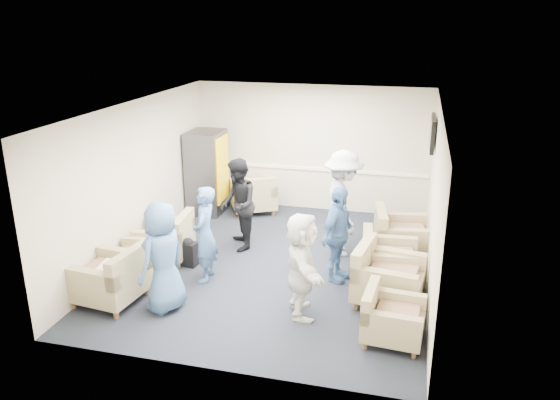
% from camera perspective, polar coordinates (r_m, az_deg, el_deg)
% --- Properties ---
extents(floor, '(6.00, 6.00, 0.00)m').
position_cam_1_polar(floor, '(9.41, -0.41, -6.77)').
color(floor, black).
rests_on(floor, ground).
extents(ceiling, '(6.00, 6.00, 0.00)m').
position_cam_1_polar(ceiling, '(8.59, -0.46, 9.70)').
color(ceiling, silver).
rests_on(ceiling, back_wall).
extents(back_wall, '(5.00, 0.02, 2.70)m').
position_cam_1_polar(back_wall, '(11.73, 3.27, 5.42)').
color(back_wall, beige).
rests_on(back_wall, floor).
extents(front_wall, '(5.00, 0.02, 2.70)m').
position_cam_1_polar(front_wall, '(6.25, -7.42, -7.07)').
color(front_wall, beige).
rests_on(front_wall, floor).
extents(left_wall, '(0.02, 6.00, 2.70)m').
position_cam_1_polar(left_wall, '(9.81, -14.72, 2.14)').
color(left_wall, beige).
rests_on(left_wall, floor).
extents(right_wall, '(0.02, 6.00, 2.70)m').
position_cam_1_polar(right_wall, '(8.65, 15.80, -0.18)').
color(right_wall, beige).
rests_on(right_wall, floor).
extents(chair_rail, '(4.98, 0.04, 0.06)m').
position_cam_1_polar(chair_rail, '(11.82, 3.21, 3.28)').
color(chair_rail, white).
rests_on(chair_rail, back_wall).
extents(tv, '(0.10, 1.00, 0.58)m').
position_cam_1_polar(tv, '(10.22, 15.65, 6.75)').
color(tv, black).
rests_on(tv, right_wall).
extents(armchair_left_near, '(1.03, 1.03, 0.74)m').
position_cam_1_polar(armchair_left_near, '(8.47, -17.09, -7.94)').
color(armchair_left_near, '#958660').
rests_on(armchair_left_near, floor).
extents(armchair_left_mid, '(0.88, 0.88, 0.62)m').
position_cam_1_polar(armchair_left_mid, '(9.08, -14.12, -6.18)').
color(armchair_left_mid, '#958660').
rests_on(armchair_left_mid, floor).
extents(armchair_left_far, '(0.95, 0.95, 0.69)m').
position_cam_1_polar(armchair_left_far, '(9.71, -11.67, -4.09)').
color(armchair_left_far, '#958660').
rests_on(armchair_left_far, floor).
extents(armchair_right_near, '(0.82, 0.82, 0.61)m').
position_cam_1_polar(armchair_right_near, '(7.40, 11.38, -12.11)').
color(armchair_right_near, '#958660').
rests_on(armchair_right_near, floor).
extents(armchair_right_midnear, '(1.08, 1.08, 0.75)m').
position_cam_1_polar(armchair_right_midnear, '(8.25, 10.86, -8.09)').
color(armchair_right_midnear, '#958660').
rests_on(armchair_right_midnear, floor).
extents(armchair_right_midfar, '(0.96, 0.96, 0.71)m').
position_cam_1_polar(armchair_right_midfar, '(8.84, 11.00, -6.37)').
color(armchair_right_midfar, '#958660').
rests_on(armchair_right_midfar, floor).
extents(armchair_right_far, '(1.07, 1.07, 0.74)m').
position_cam_1_polar(armchair_right_far, '(9.76, 12.28, -3.85)').
color(armchair_right_far, '#958660').
rests_on(armchair_right_far, floor).
extents(armchair_corner, '(1.21, 1.21, 0.72)m').
position_cam_1_polar(armchair_corner, '(11.72, -2.76, 0.38)').
color(armchair_corner, '#958660').
rests_on(armchair_corner, floor).
extents(vending_machine, '(0.72, 0.83, 1.76)m').
position_cam_1_polar(vending_machine, '(11.71, -7.61, 2.90)').
color(vending_machine, '#4A4A51').
rests_on(vending_machine, floor).
extents(backpack, '(0.31, 0.24, 0.50)m').
position_cam_1_polar(backpack, '(9.41, -9.56, -5.31)').
color(backpack, black).
rests_on(backpack, floor).
extents(pillow, '(0.36, 0.44, 0.12)m').
position_cam_1_polar(pillow, '(8.41, -17.26, -6.81)').
color(pillow, white).
rests_on(pillow, armchair_left_near).
extents(person_front_left, '(0.74, 0.92, 1.63)m').
position_cam_1_polar(person_front_left, '(7.92, -12.14, -5.86)').
color(person_front_left, '#4268A0').
rests_on(person_front_left, floor).
extents(person_mid_left, '(0.44, 0.61, 1.56)m').
position_cam_1_polar(person_mid_left, '(8.68, -7.86, -3.58)').
color(person_mid_left, '#4268A0').
rests_on(person_mid_left, floor).
extents(person_back_left, '(0.90, 1.00, 1.67)m').
position_cam_1_polar(person_back_left, '(9.78, -4.42, -0.50)').
color(person_back_left, black).
rests_on(person_back_left, floor).
extents(person_back_right, '(1.06, 1.38, 1.88)m').
position_cam_1_polar(person_back_right, '(9.55, 6.57, -0.38)').
color(person_back_right, silver).
rests_on(person_back_right, floor).
extents(person_mid_right, '(0.64, 0.99, 1.56)m').
position_cam_1_polar(person_mid_right, '(8.64, 6.03, -3.60)').
color(person_mid_right, '#4268A0').
rests_on(person_mid_right, floor).
extents(person_front_right, '(0.87, 1.49, 1.53)m').
position_cam_1_polar(person_front_right, '(7.62, 2.27, -6.80)').
color(person_front_right, white).
rests_on(person_front_right, floor).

